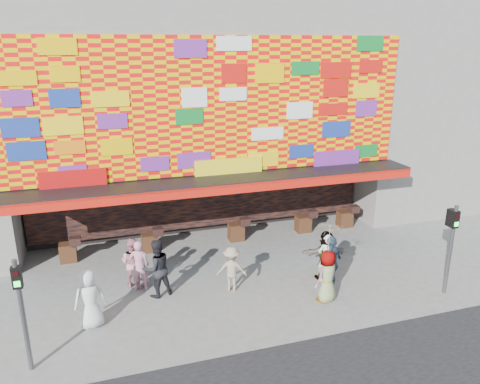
% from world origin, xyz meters
% --- Properties ---
extents(ground, '(90.00, 90.00, 0.00)m').
position_xyz_m(ground, '(0.00, 0.00, 0.00)').
color(ground, slate).
rests_on(ground, ground).
extents(shop_building, '(15.20, 9.40, 10.00)m').
position_xyz_m(shop_building, '(0.00, 8.18, 5.23)').
color(shop_building, gray).
rests_on(shop_building, ground).
extents(neighbor_right, '(11.00, 8.00, 12.00)m').
position_xyz_m(neighbor_right, '(13.00, 8.00, 6.00)').
color(neighbor_right, gray).
rests_on(neighbor_right, ground).
extents(signal_left, '(0.22, 0.20, 3.00)m').
position_xyz_m(signal_left, '(-6.20, -1.50, 1.86)').
color(signal_left, '#59595B').
rests_on(signal_left, ground).
extents(signal_right, '(0.22, 0.20, 3.00)m').
position_xyz_m(signal_right, '(6.20, -1.50, 1.86)').
color(signal_right, '#59595B').
rests_on(signal_right, ground).
extents(ped_a, '(0.95, 0.69, 1.78)m').
position_xyz_m(ped_a, '(-4.72, -0.03, 0.89)').
color(ped_a, silver).
rests_on(ped_a, ground).
extents(ped_b, '(0.71, 0.55, 1.74)m').
position_xyz_m(ped_b, '(-3.17, 1.67, 0.87)').
color(ped_b, '#BC798C').
rests_on(ped_b, ground).
extents(ped_c, '(1.10, 0.96, 1.92)m').
position_xyz_m(ped_c, '(-2.68, 1.13, 0.96)').
color(ped_c, black).
rests_on(ped_c, ground).
extents(ped_d, '(1.10, 0.83, 1.51)m').
position_xyz_m(ped_d, '(-0.32, 0.76, 0.76)').
color(ped_d, gray).
rests_on(ped_d, ground).
extents(ped_e, '(1.20, 1.01, 1.92)m').
position_xyz_m(ped_e, '(2.71, -0.25, 0.96)').
color(ped_e, '#33475A').
rests_on(ped_e, ground).
extents(ped_f, '(1.67, 0.79, 1.73)m').
position_xyz_m(ped_f, '(2.95, 0.56, 0.87)').
color(ped_f, gray).
rests_on(ped_f, ground).
extents(ped_g, '(0.97, 0.80, 1.70)m').
position_xyz_m(ped_g, '(2.30, -0.79, 0.85)').
color(ped_g, gray).
rests_on(ped_g, ground).
extents(ped_h, '(0.62, 0.42, 1.68)m').
position_xyz_m(ped_h, '(2.90, 0.42, 0.84)').
color(ped_h, white).
rests_on(ped_h, ground).
extents(ped_i, '(1.04, 1.00, 1.70)m').
position_xyz_m(ped_i, '(-3.36, 2.01, 0.85)').
color(ped_i, '#CA8290').
rests_on(ped_i, ground).
extents(parasol, '(1.10, 1.11, 1.83)m').
position_xyz_m(parasol, '(2.30, -0.79, 2.14)').
color(parasol, '#FEE7A0').
rests_on(parasol, ground).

